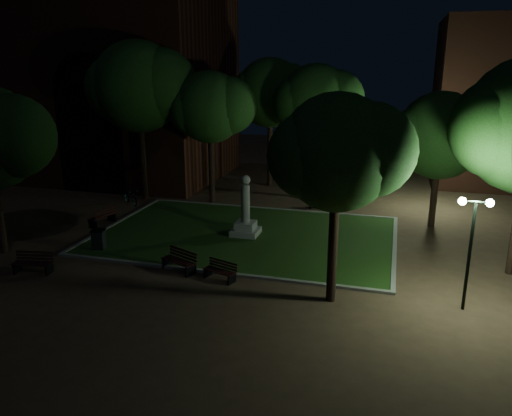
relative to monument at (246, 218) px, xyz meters
The scene contains 21 objects.
ground 2.22m from the monument, 90.00° to the right, with size 80.00×80.00×0.00m, color #4C3525.
lawn 0.92m from the monument, ahead, with size 15.00×10.00×0.08m, color #213F13.
lawn_kerb 0.90m from the monument, ahead, with size 15.40×10.40×0.12m.
monument is the anchor object (origin of this frame).
building_main 20.77m from the monument, 143.38° to the left, with size 20.00×12.00×15.00m.
tree_north_wl 8.74m from the monument, 124.25° to the left, with size 5.50×4.49×8.39m.
tree_north_er 10.44m from the monument, 75.42° to the left, with size 5.81×4.74×8.82m.
tree_ne 11.35m from the monument, 24.51° to the left, with size 5.74×4.69×7.41m.
tree_se 9.55m from the monument, 49.35° to the right, with size 5.22×4.26×7.85m.
tree_nw 12.03m from the monument, 147.52° to the left, with size 7.13×5.82×10.26m.
tree_far_north 12.96m from the monument, 97.42° to the left, with size 6.05×4.94×9.23m.
lamppost_se 11.77m from the monument, 29.29° to the right, with size 1.18×0.28×4.25m.
lamppost_nw 12.37m from the monument, 147.14° to the left, with size 1.18×0.28×4.57m.
lamppost_ne 12.60m from the monument, 38.63° to the left, with size 1.18×0.28×4.00m.
bench_near_left 5.43m from the monument, 105.35° to the right, with size 1.81×1.24×0.94m.
bench_near_right 5.67m from the monument, 84.00° to the right, with size 1.55×0.96×0.81m.
bench_west_near 10.33m from the monument, 136.35° to the right, with size 1.75×0.88×0.92m.
bench_left_side 8.29m from the monument, behind, with size 0.86×1.81×0.95m.
bench_far_side 7.01m from the monument, 63.49° to the left, with size 1.79×1.05×0.93m.
trash_bin 7.41m from the monument, 147.75° to the right, with size 0.73×0.73×1.04m.
bicycle 9.80m from the monument, 156.22° to the left, with size 0.64×1.83×0.96m, color black.
Camera 1 is at (7.25, -21.81, 8.72)m, focal length 35.00 mm.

